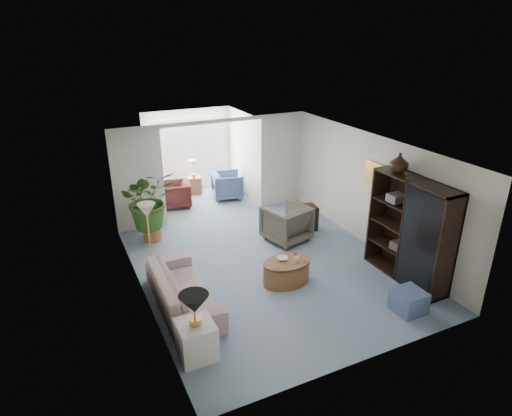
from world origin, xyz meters
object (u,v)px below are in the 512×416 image
sunroom_chair_blue (227,185)px  table_lamp (194,304)px  coffee_bowl (282,258)px  side_table_dark (305,218)px  framed_picture (376,174)px  floor_lamp (147,210)px  cabinet_urn (399,163)px  sofa (183,289)px  wingback_chair (286,223)px  coffee_cup (296,260)px  sunroom_table (194,185)px  end_table (196,340)px  ottoman (409,301)px  plant_pot (153,233)px  entertainment_cabinet (410,231)px  sunroom_chair_maroon (176,194)px  coffee_table (286,272)px

sunroom_chair_blue → table_lamp: bearing=165.3°
coffee_bowl → side_table_dark: 2.41m
coffee_bowl → side_table_dark: (1.62, 1.77, -0.17)m
framed_picture → sunroom_chair_blue: (-1.72, 4.14, -1.33)m
floor_lamp → cabinet_urn: cabinet_urn is taller
sofa → floor_lamp: 1.84m
wingback_chair → sunroom_chair_blue: 3.09m
coffee_cup → side_table_dark: side_table_dark is taller
coffee_cup → sunroom_table: size_ratio=0.22×
sofa → coffee_cup: sofa is taller
wingback_chair → side_table_dark: bearing=-170.9°
floor_lamp → sunroom_chair_blue: bearing=45.7°
end_table → ottoman: end_table is taller
floor_lamp → end_table: bearing=-90.3°
side_table_dark → sunroom_chair_blue: size_ratio=0.73×
floor_lamp → coffee_bowl: 2.79m
wingback_chair → plant_pot: bearing=-39.9°
framed_picture → coffee_bowl: 2.77m
wingback_chair → entertainment_cabinet: 2.80m
cabinet_urn → sunroom_chair_maroon: 6.11m
wingback_chair → plant_pot: 3.09m
sunroom_chair_maroon → wingback_chair: bearing=40.2°
sofa → end_table: size_ratio=3.81×
coffee_cup → sunroom_chair_blue: 4.79m
coffee_cup → sofa: bearing=174.1°
entertainment_cabinet → plant_pot: 5.60m
sunroom_chair_maroon → sunroom_table: (0.75, 0.75, -0.10)m
ottoman → coffee_table: bearing=130.0°
ottoman → sunroom_chair_blue: size_ratio=0.60×
sunroom_chair_blue → sunroom_chair_maroon: (-1.50, 0.00, -0.03)m
end_table → cabinet_urn: 4.86m
framed_picture → coffee_cup: 2.62m
cabinet_urn → plant_pot: size_ratio=0.92×
framed_picture → coffee_table: size_ratio=0.53×
coffee_bowl → cabinet_urn: 2.85m
table_lamp → sunroom_chair_blue: table_lamp is taller
coffee_table → cabinet_urn: 2.96m
end_table → side_table_dark: (3.78, 3.10, 0.01)m
coffee_table → table_lamp: bearing=-151.0°
framed_picture → end_table: framed_picture is taller
sofa → plant_pot: sofa is taller
coffee_table → cabinet_urn: cabinet_urn is taller
plant_pot → sunroom_chair_maroon: (1.07, 1.74, 0.19)m
cabinet_urn → sofa: bearing=173.7°
coffee_table → sofa: bearing=176.5°
end_table → coffee_bowl: 2.54m
floor_lamp → sunroom_chair_maroon: bearing=65.0°
coffee_bowl → sunroom_chair_blue: size_ratio=0.25×
end_table → cabinet_urn: bearing=11.4°
coffee_bowl → ottoman: coffee_bowl is taller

